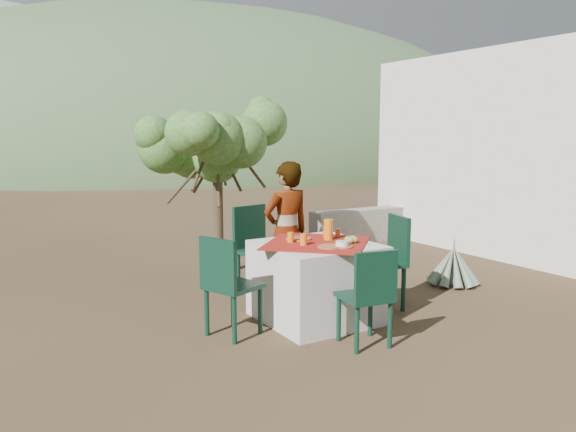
# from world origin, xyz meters

# --- Properties ---
(ground) EXTENTS (160.00, 160.00, 0.00)m
(ground) POSITION_xyz_m (0.00, 0.00, 0.00)
(ground) COLOR #362418
(ground) RESTS_ON ground
(table) EXTENTS (1.30, 1.30, 0.76)m
(table) POSITION_xyz_m (0.38, 0.47, 0.38)
(table) COLOR silver
(table) RESTS_ON ground
(chair_far) EXTENTS (0.55, 0.55, 0.99)m
(chair_far) POSITION_xyz_m (0.31, 1.59, 0.55)
(chair_far) COLOR black
(chair_far) RESTS_ON ground
(chair_near) EXTENTS (0.44, 0.44, 0.85)m
(chair_near) POSITION_xyz_m (0.35, -0.37, 0.47)
(chair_near) COLOR black
(chair_near) RESTS_ON ground
(chair_left) EXTENTS (0.54, 0.54, 0.90)m
(chair_left) POSITION_xyz_m (-0.56, 0.47, 0.50)
(chair_left) COLOR black
(chair_left) RESTS_ON ground
(chair_right) EXTENTS (0.55, 0.55, 0.96)m
(chair_right) POSITION_xyz_m (1.23, 0.42, 0.53)
(chair_right) COLOR black
(chair_right) RESTS_ON ground
(person) EXTENTS (0.57, 0.40, 1.51)m
(person) POSITION_xyz_m (0.43, 1.12, 0.75)
(person) COLOR #8C6651
(person) RESTS_ON ground
(shrub_tree) EXTENTS (1.67, 1.64, 1.97)m
(shrub_tree) POSITION_xyz_m (0.37, 2.68, 1.56)
(shrub_tree) COLOR #4D3A26
(shrub_tree) RESTS_ON ground
(agave) EXTENTS (0.61, 0.62, 0.66)m
(agave) POSITION_xyz_m (2.49, 0.69, 0.22)
(agave) COLOR slate
(agave) RESTS_ON ground
(guesthouse) EXTENTS (3.20, 4.20, 3.00)m
(guesthouse) POSITION_xyz_m (5.60, 1.80, 1.50)
(guesthouse) COLOR white
(guesthouse) RESTS_ON ground
(stone_wall) EXTENTS (2.60, 0.35, 0.55)m
(stone_wall) POSITION_xyz_m (3.60, 3.40, 0.28)
(stone_wall) COLOR gray
(stone_wall) RESTS_ON ground
(hill_near_right) EXTENTS (48.00, 48.00, 20.00)m
(hill_near_right) POSITION_xyz_m (12.00, 36.00, 0.00)
(hill_near_right) COLOR #39512D
(hill_near_right) RESTS_ON ground
(hill_far_right) EXTENTS (36.00, 36.00, 14.00)m
(hill_far_right) POSITION_xyz_m (28.00, 46.00, 0.00)
(hill_far_right) COLOR slate
(hill_far_right) RESTS_ON ground
(plate_far) EXTENTS (0.25, 0.25, 0.01)m
(plate_far) POSITION_xyz_m (0.31, 0.68, 0.77)
(plate_far) COLOR brown
(plate_far) RESTS_ON table
(plate_near) EXTENTS (0.23, 0.23, 0.01)m
(plate_near) POSITION_xyz_m (0.35, 0.21, 0.77)
(plate_near) COLOR brown
(plate_near) RESTS_ON table
(glass_far) EXTENTS (0.06, 0.06, 0.10)m
(glass_far) POSITION_xyz_m (0.17, 0.60, 0.81)
(glass_far) COLOR orange
(glass_far) RESTS_ON table
(glass_near) EXTENTS (0.07, 0.07, 0.11)m
(glass_near) POSITION_xyz_m (0.20, 0.42, 0.82)
(glass_near) COLOR orange
(glass_near) RESTS_ON table
(juice_pitcher) EXTENTS (0.09, 0.09, 0.20)m
(juice_pitcher) POSITION_xyz_m (0.55, 0.52, 0.86)
(juice_pitcher) COLOR orange
(juice_pitcher) RESTS_ON table
(bowl_plate) EXTENTS (0.20, 0.20, 0.01)m
(bowl_plate) POSITION_xyz_m (0.45, 0.15, 0.77)
(bowl_plate) COLOR brown
(bowl_plate) RESTS_ON table
(white_bowl) EXTENTS (0.12, 0.12, 0.04)m
(white_bowl) POSITION_xyz_m (0.45, 0.15, 0.80)
(white_bowl) COLOR silver
(white_bowl) RESTS_ON bowl_plate
(jar_left) EXTENTS (0.05, 0.05, 0.08)m
(jar_left) POSITION_xyz_m (0.72, 0.60, 0.80)
(jar_left) COLOR #C85A23
(jar_left) RESTS_ON table
(jar_right) EXTENTS (0.06, 0.06, 0.10)m
(jar_right) POSITION_xyz_m (0.62, 0.67, 0.81)
(jar_right) COLOR #C85A23
(jar_right) RESTS_ON table
(napkin_holder) EXTENTS (0.07, 0.05, 0.09)m
(napkin_holder) POSITION_xyz_m (0.57, 0.55, 0.81)
(napkin_holder) COLOR silver
(napkin_holder) RESTS_ON table
(fruit_cluster) EXTENTS (0.13, 0.12, 0.06)m
(fruit_cluster) POSITION_xyz_m (0.64, 0.28, 0.79)
(fruit_cluster) COLOR olive
(fruit_cluster) RESTS_ON table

